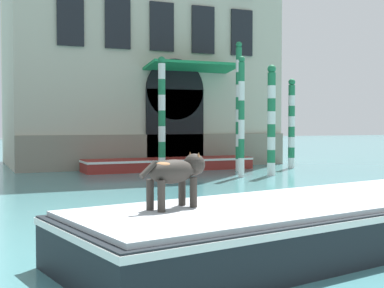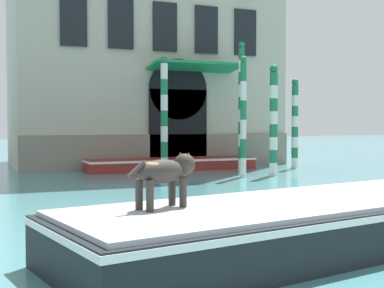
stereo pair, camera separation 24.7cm
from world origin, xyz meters
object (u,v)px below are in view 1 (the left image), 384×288
Objects in this scene: boat_moored_near_palazzo at (169,164)px; mooring_pole_4 at (292,123)px; mooring_pole_1 at (271,120)px; boat_foreground at (312,222)px; mooring_pole_3 at (162,114)px; mooring_pole_0 at (239,106)px; mooring_pole_2 at (241,116)px; dog_on_deck at (176,172)px.

mooring_pole_4 reaches higher than boat_moored_near_palazzo.
mooring_pole_1 is 1.06× the size of mooring_pole_4.
boat_foreground is 1.15× the size of boat_moored_near_palazzo.
mooring_pole_1 is 0.90× the size of mooring_pole_3.
mooring_pole_4 is (2.29, 2.22, -0.11)m from mooring_pole_1.
mooring_pole_1 is (0.25, -1.83, -0.50)m from mooring_pole_0.
mooring_pole_2 is at bearing 56.44° from boat_foreground.
boat_foreground is at bearing -20.63° from dog_on_deck.
mooring_pole_1 is at bearing 50.65° from boat_foreground.
boat_foreground is 12.69m from boat_moored_near_palazzo.
dog_on_deck is 11.58m from mooring_pole_1.
mooring_pole_0 is 2.14m from mooring_pole_2.
mooring_pole_2 is (3.84, 9.09, 1.60)m from boat_foreground.
mooring_pole_0 reaches higher than mooring_pole_3.
mooring_pole_2 is at bearing -69.42° from boat_moored_near_palazzo.
mooring_pole_3 reaches higher than mooring_pole_4.
mooring_pole_1 reaches higher than dog_on_deck.
mooring_pole_4 is (2.54, 0.39, -0.61)m from mooring_pole_0.
boat_moored_near_palazzo is at bearing 48.58° from dog_on_deck.
boat_moored_near_palazzo is 5.05m from mooring_pole_4.
mooring_pole_0 is at bearing 55.91° from boat_foreground.
mooring_pole_4 is at bearing 44.17° from mooring_pole_1.
mooring_pole_1 is at bearing -82.29° from mooring_pole_0.
mooring_pole_3 reaches higher than mooring_pole_1.
boat_moored_near_palazzo is at bearing 167.41° from mooring_pole_4.
dog_on_deck is (-2.04, -0.01, 0.77)m from boat_foreground.
mooring_pole_3 is (-3.04, 2.31, 0.19)m from mooring_pole_1.
boat_moored_near_palazzo is 3.36m from mooring_pole_0.
boat_foreground is at bearing -99.74° from mooring_pole_3.
mooring_pole_3 is (4.01, 11.47, 0.92)m from dog_on_deck.
mooring_pole_0 is 2.64m from mooring_pole_4.
boat_moored_near_palazzo is 1.58× the size of mooring_pole_3.
boat_foreground is 1.81× the size of mooring_pole_3.
mooring_pole_4 is (7.30, 11.38, 1.39)m from boat_foreground.
boat_moored_near_palazzo is 1.37× the size of mooring_pole_0.
dog_on_deck is 14.74m from mooring_pole_4.
mooring_pole_2 is (1.24, -3.33, 1.74)m from boat_moored_near_palazzo.
mooring_pole_2 is at bearing -115.88° from mooring_pole_0.
boat_moored_near_palazzo is at bearing 67.51° from boat_foreground.
boat_foreground is 2.19m from dog_on_deck.
boat_foreground is 1.89× the size of mooring_pole_2.
dog_on_deck is 0.15× the size of boat_moored_near_palazzo.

